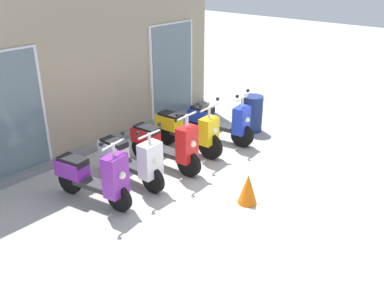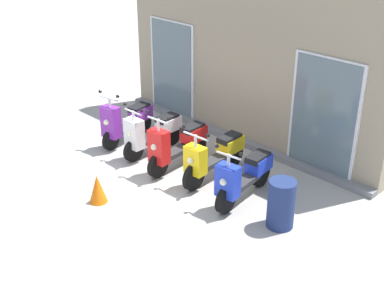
{
  "view_description": "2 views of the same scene",
  "coord_description": "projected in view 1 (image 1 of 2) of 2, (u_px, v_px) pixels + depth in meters",
  "views": [
    {
      "loc": [
        -5.1,
        -3.96,
        3.69
      ],
      "look_at": [
        0.12,
        0.52,
        0.6
      ],
      "focal_mm": 39.37,
      "sensor_mm": 36.0,
      "label": 1
    },
    {
      "loc": [
        6.53,
        -5.04,
        4.83
      ],
      "look_at": [
        0.5,
        0.94,
        0.71
      ],
      "focal_mm": 48.01,
      "sensor_mm": 36.0,
      "label": 2
    }
  ],
  "objects": [
    {
      "name": "ground_plane",
      "position": [
        210.0,
        185.0,
        7.4
      ],
      "size": [
        40.0,
        40.0,
        0.0
      ],
      "primitive_type": "plane",
      "color": "#A8A39E"
    },
    {
      "name": "storefront_facade",
      "position": [
        96.0,
        65.0,
        8.48
      ],
      "size": [
        6.58,
        0.5,
        3.46
      ],
      "color": "gray",
      "rests_on": "ground_plane"
    },
    {
      "name": "scooter_purple",
      "position": [
        94.0,
        175.0,
        6.69
      ],
      "size": [
        0.63,
        1.51,
        1.27
      ],
      "color": "black",
      "rests_on": "ground_plane"
    },
    {
      "name": "scooter_white",
      "position": [
        131.0,
        158.0,
        7.28
      ],
      "size": [
        0.56,
        1.54,
        1.19
      ],
      "color": "black",
      "rests_on": "ground_plane"
    },
    {
      "name": "scooter_red",
      "position": [
        166.0,
        144.0,
        7.8
      ],
      "size": [
        0.59,
        1.62,
        1.29
      ],
      "color": "black",
      "rests_on": "ground_plane"
    },
    {
      "name": "scooter_yellow",
      "position": [
        187.0,
        130.0,
        8.48
      ],
      "size": [
        0.63,
        1.69,
        1.2
      ],
      "color": "black",
      "rests_on": "ground_plane"
    },
    {
      "name": "scooter_blue",
      "position": [
        220.0,
        121.0,
        8.99
      ],
      "size": [
        0.57,
        1.61,
        1.19
      ],
      "color": "black",
      "rests_on": "ground_plane"
    },
    {
      "name": "traffic_cone",
      "position": [
        248.0,
        189.0,
        6.77
      ],
      "size": [
        0.32,
        0.32,
        0.52
      ],
      "primitive_type": "cone",
      "color": "orange",
      "rests_on": "ground_plane"
    },
    {
      "name": "trash_bin",
      "position": [
        253.0,
        114.0,
        9.54
      ],
      "size": [
        0.44,
        0.44,
        0.82
      ],
      "primitive_type": "cylinder",
      "color": "navy",
      "rests_on": "ground_plane"
    }
  ]
}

